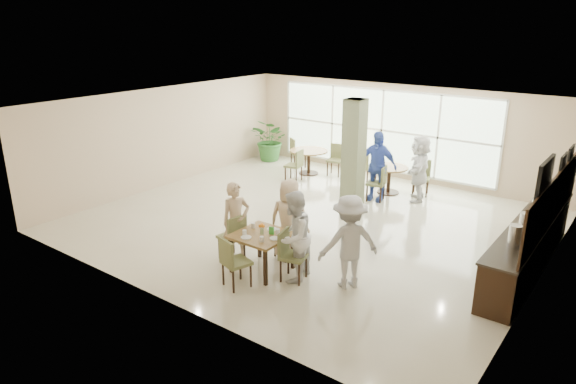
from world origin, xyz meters
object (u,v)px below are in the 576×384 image
Objects in this scene: buffet_counter at (531,241)px; teen_left at (236,221)px; round_table_right at (389,173)px; adult_b at (419,168)px; round_table_left at (309,155)px; potted_plant at (271,140)px; adult_a at (377,166)px; teen_standing at (349,242)px; main_table at (262,238)px; adult_standing at (353,145)px; teen_far at (289,219)px; teen_right at (294,237)px.

teen_left is (-4.77, -3.04, 0.24)m from buffet_counter.
adult_b reaches higher than round_table_right.
adult_b reaches higher than round_table_left.
teen_left reaches higher than potted_plant.
round_table_left is 3.73m from adult_b.
round_table_right is at bearing -8.96° from potted_plant.
adult_a is at bearing -17.50° from potted_plant.
adult_a reaches higher than teen_standing.
main_table is 0.76m from teen_left.
adult_standing is (-1.77, 6.48, 0.31)m from main_table.
teen_standing is at bearing -132.01° from buffet_counter.
potted_plant is 7.50m from teen_far.
main_table is 0.71m from teen_right.
teen_standing is (6.50, -5.97, 0.15)m from potted_plant.
round_table_right is 0.58× the size of adult_b.
round_table_right is 0.55× the size of adult_a.
buffet_counter is 9.50m from potted_plant.
round_table_left is at bearing -15.47° from potted_plant.
teen_left is at bearing -95.97° from round_table_right.
adult_b is (-0.89, 5.14, 0.02)m from teen_standing.
teen_standing reaches higher than main_table.
potted_plant is at bearing 159.84° from buffet_counter.
potted_plant is at bearing 58.25° from teen_left.
adult_standing is (-1.61, 0.80, 0.41)m from round_table_right.
potted_plant is 3.13m from adult_standing.
teen_right reaches higher than teen_far.
main_table is 0.97× the size of round_table_right.
buffet_counter is (7.02, -2.75, -0.04)m from round_table_left.
buffet_counter reaches higher than teen_far.
teen_right is at bearing -81.50° from round_table_right.
adult_b is (0.04, 5.51, 0.02)m from teen_right.
teen_right is at bearing 6.24° from main_table.
teen_standing is (4.59, -5.44, 0.27)m from round_table_left.
teen_standing reaches higher than round_table_right.
buffet_counter is 2.43× the size of adult_standing.
main_table is 0.84× the size of round_table_left.
adult_a is (0.56, 4.84, 0.13)m from teen_left.
adult_a is at bearing 178.31° from teen_right.
adult_standing reaches higher than potted_plant.
round_table_right is 5.52m from teen_standing.
adult_b is 0.90× the size of adult_standing.
main_table is 6.72m from adult_standing.
teen_left is at bearing -101.98° from adult_a.
adult_standing is at bearing 105.28° from main_table.
potted_plant is 8.44m from teen_right.
teen_standing is 6.91m from adult_standing.
teen_left reaches higher than main_table.
buffet_counter is (4.19, -2.53, -0.00)m from round_table_right.
adult_standing is at bearing -93.90° from teen_far.
round_table_right is 4.91m from teen_far.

